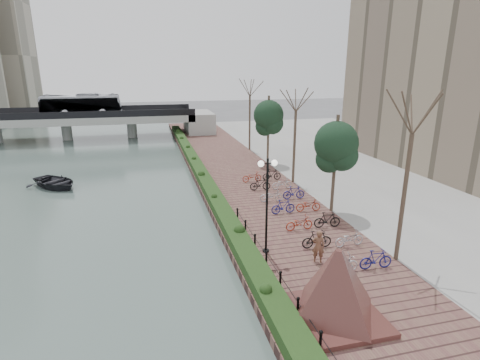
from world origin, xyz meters
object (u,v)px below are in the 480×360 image
object	(u,v)px
boat	(55,182)
granite_monument	(336,284)
motorcycle	(330,304)
lamppost	(267,186)
pedestrian	(318,246)

from	to	relation	value
boat	granite_monument	bearing A→B (deg)	-100.06
granite_monument	motorcycle	bearing A→B (deg)	150.80
granite_monument	lamppost	world-z (taller)	lamppost
lamppost	motorcycle	size ratio (longest dim) A/B	2.99
pedestrian	boat	bearing A→B (deg)	-24.47
granite_monument	boat	size ratio (longest dim) A/B	0.97
lamppost	boat	world-z (taller)	lamppost
lamppost	pedestrian	xyz separation A→B (m)	(2.18, -1.67, -2.79)
motorcycle	granite_monument	bearing A→B (deg)	-14.73
lamppost	motorcycle	xyz separation A→B (m)	(0.74, -5.76, -3.10)
granite_monument	pedestrian	world-z (taller)	granite_monument
pedestrian	boat	xyz separation A→B (m)	(-15.77, 18.14, -0.82)
lamppost	boat	distance (m)	21.66
motorcycle	pedestrian	world-z (taller)	pedestrian
lamppost	granite_monument	bearing A→B (deg)	-81.31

